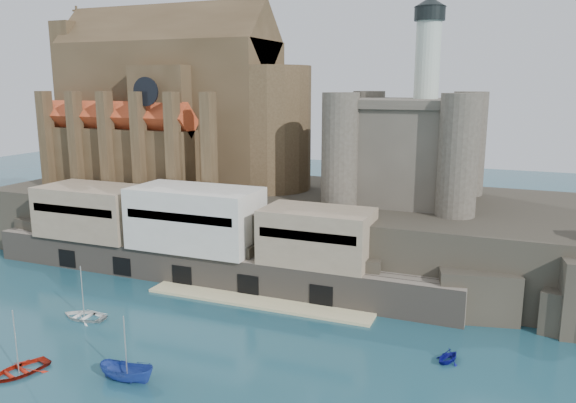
# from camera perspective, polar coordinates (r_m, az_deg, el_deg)

# --- Properties ---
(ground) EXTENTS (300.00, 300.00, 0.00)m
(ground) POSITION_cam_1_polar(r_m,az_deg,el_deg) (59.02, -12.71, -15.83)
(ground) COLOR #184150
(ground) RESTS_ON ground
(promontory) EXTENTS (100.00, 36.00, 10.00)m
(promontory) POSITION_cam_1_polar(r_m,az_deg,el_deg) (90.26, 1.33, -2.39)
(promontory) COLOR black
(promontory) RESTS_ON ground
(quay) EXTENTS (70.00, 12.00, 13.05)m
(quay) POSITION_cam_1_polar(r_m,az_deg,el_deg) (80.08, -9.57, -3.57)
(quay) COLOR #6F6559
(quay) RESTS_ON ground
(church) EXTENTS (47.00, 25.93, 30.51)m
(church) POSITION_cam_1_polar(r_m,az_deg,el_deg) (100.71, -11.11, 8.79)
(church) COLOR #453420
(church) RESTS_ON promontory
(castle_keep) EXTENTS (21.20, 21.20, 29.30)m
(castle_keep) POSITION_cam_1_polar(r_m,az_deg,el_deg) (85.29, 12.11, 5.66)
(castle_keep) COLOR #4B463B
(castle_keep) RESTS_ON promontory
(boat_0) EXTENTS (4.26, 2.35, 5.73)m
(boat_0) POSITION_cam_1_polar(r_m,az_deg,el_deg) (61.80, -25.65, -15.44)
(boat_0) COLOR #B41E0E
(boat_0) RESTS_ON ground
(boat_2) EXTENTS (2.31, 2.25, 5.63)m
(boat_2) POSITION_cam_1_polar(r_m,az_deg,el_deg) (56.99, -15.99, -17.08)
(boat_2) COLOR #28459F
(boat_2) RESTS_ON ground
(boat_6) EXTENTS (1.36, 4.03, 5.57)m
(boat_6) POSITION_cam_1_polar(r_m,az_deg,el_deg) (71.97, -19.98, -11.05)
(boat_6) COLOR white
(boat_6) RESTS_ON ground
(boat_7) EXTENTS (3.23, 2.71, 3.21)m
(boat_7) POSITION_cam_1_polar(r_m,az_deg,el_deg) (60.35, 15.89, -15.35)
(boat_7) COLOR navy
(boat_7) RESTS_ON ground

